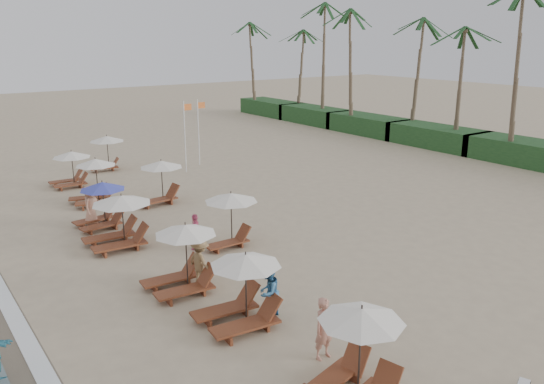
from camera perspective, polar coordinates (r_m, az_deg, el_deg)
ground at (r=20.35m, az=10.46°, el=-8.82°), size 160.00×160.00×0.00m
shrub_hedge at (r=45.36m, az=16.85°, el=5.57°), size 3.20×53.00×1.60m
palm_row at (r=45.22m, az=16.80°, el=17.17°), size 7.00×52.00×12.30m
lounger_station_0 at (r=13.67m, az=8.42°, el=-16.63°), size 2.51×2.19×2.30m
lounger_station_1 at (r=16.63m, az=-3.55°, el=-10.56°), size 2.67×2.18×2.21m
lounger_station_2 at (r=18.92m, az=-9.61°, el=-7.15°), size 2.58×2.13×2.35m
lounger_station_3 at (r=23.38m, az=-15.94°, el=-3.08°), size 2.86×2.45×2.17m
lounger_station_4 at (r=26.01m, az=-17.63°, el=-1.36°), size 2.43×2.06×2.10m
lounger_station_5 at (r=29.64m, az=-18.25°, el=0.82°), size 2.51×2.37×2.40m
lounger_station_6 at (r=33.72m, az=-20.44°, el=2.31°), size 2.45×2.17×2.06m
inland_station_0 at (r=22.51m, az=-4.48°, el=-2.26°), size 2.60×2.24×2.22m
inland_station_1 at (r=28.83m, az=-11.74°, el=1.26°), size 2.84×2.24×2.22m
inland_station_2 at (r=37.06m, az=-16.99°, el=4.42°), size 2.56×2.24×2.22m
beachgoer_near at (r=15.15m, az=5.49°, el=-14.02°), size 0.66×0.45×1.77m
beachgoer_mid_a at (r=16.99m, az=-0.38°, el=-10.43°), size 1.07×1.00×1.76m
beachgoer_mid_b at (r=19.31m, az=-7.50°, el=-7.30°), size 0.83×1.21×1.72m
beachgoer_far_a at (r=22.56m, az=-8.01°, el=-4.11°), size 0.77×0.95×1.51m
beachgoer_far_b at (r=26.48m, az=-18.44°, el=-1.33°), size 1.06×1.08×1.88m
flag_pole_near at (r=35.27m, az=-9.06°, el=6.10°), size 0.60×0.08×4.56m
flag_pole_far at (r=37.12m, az=-7.65°, el=6.54°), size 0.60×0.08×4.43m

